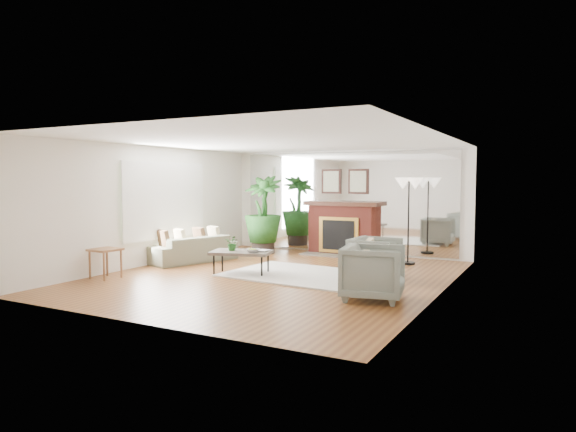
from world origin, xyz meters
The scene contains 18 objects.
ground centered at (0.00, 0.00, 0.00)m, with size 7.00×7.00×0.00m, color brown.
wall_left centered at (-2.99, 0.00, 1.25)m, with size 0.02×7.00×2.50m, color white.
wall_right centered at (2.99, 0.00, 1.25)m, with size 0.02×7.00×2.50m, color white.
wall_back centered at (0.00, 3.49, 1.25)m, with size 6.00×0.02×2.50m, color white.
mirror_panel centered at (0.00, 3.47, 1.25)m, with size 5.40×0.04×2.40m, color silver.
window_panel centered at (-2.96, 0.40, 1.35)m, with size 0.04×2.40×1.50m, color #B2E09E.
fireplace centered at (0.00, 3.26, 0.66)m, with size 1.85×0.83×2.05m.
area_rug centered at (0.38, 0.34, 0.01)m, with size 2.73×1.95×0.03m, color silver.
coffee_table centered at (-0.69, -0.09, 0.41)m, with size 1.25×0.93×0.45m.
sofa centered at (-2.45, 0.68, 0.28)m, with size 1.94×0.76×0.57m, color slate.
armchair_back centered at (1.68, 0.72, 0.38)m, with size 0.80×0.83×0.75m, color slate.
armchair_front centered at (2.19, -0.89, 0.41)m, with size 0.88×0.90×0.82m, color slate.
side_table centered at (-2.65, -1.58, 0.46)m, with size 0.50×0.50×0.55m.
potted_ficus centered at (-1.75, 2.51, 1.01)m, with size 0.98×0.98×1.89m.
floor_lamp centered at (1.80, 2.55, 1.57)m, with size 0.60×0.33×1.84m.
tabletop_plant centered at (-0.86, -0.13, 0.59)m, with size 0.26×0.23×0.29m, color #2B6C27.
fruit_bowl centered at (-0.41, -0.13, 0.48)m, with size 0.25×0.25×0.06m, color brown.
book centered at (-0.42, 0.09, 0.46)m, with size 0.19×0.26×0.02m, color brown.
Camera 1 is at (4.61, -8.18, 1.79)m, focal length 32.00 mm.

